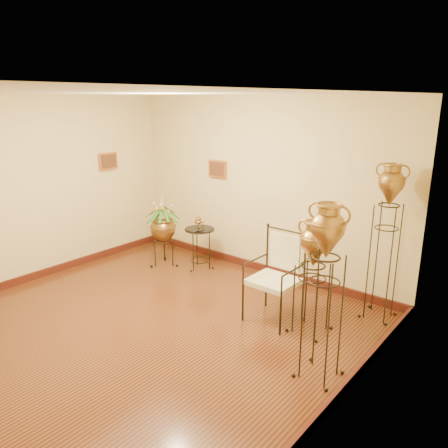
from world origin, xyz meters
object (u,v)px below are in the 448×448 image
Objects in this scene: amphora_tall at (385,241)px; amphora_mid at (323,292)px; armchair at (274,278)px; side_table at (200,248)px; planter_urn at (163,226)px.

amphora_tall is 1.64m from amphora_mid.
amphora_tall reaches higher than armchair.
side_table is at bearing -175.68° from amphora_tall.
planter_urn reaches higher than side_table.
amphora_tall reaches higher than side_table.
amphora_mid is (0.00, -1.64, -0.10)m from amphora_tall.
planter_urn is 1.07× the size of armchair.
armchair is at bearing -136.94° from amphora_tall.
armchair is 2.06m from side_table.
amphora_mid reaches higher than armchair.
amphora_mid is 3.72m from planter_urn.
side_table is at bearing 159.72° from armchair.
amphora_mid reaches higher than side_table.
side_table is (-2.93, -0.22, -0.67)m from amphora_tall.
planter_urn is at bearing -172.16° from amphora_tall.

